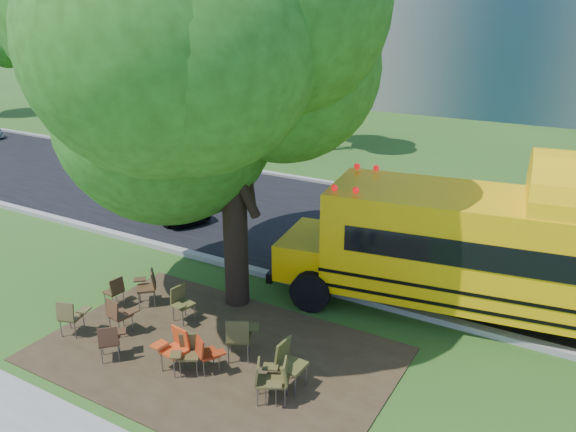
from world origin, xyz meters
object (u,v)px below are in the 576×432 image
Objects in this scene: chair_1 at (119,313)px; chair_4 at (206,351)px; black_car at (166,196)px; bg_car_red at (189,169)px; chair_10 at (181,301)px; chair_8 at (115,289)px; main_tree at (230,69)px; bg_car_silver at (103,136)px; chair_9 at (148,284)px; chair_11 at (240,335)px; pedestrian_b at (116,119)px; chair_5 at (188,350)px; chair_12 at (289,361)px; chair_2 at (110,339)px; pedestrian_a at (94,121)px; chair_6 at (280,376)px; chair_7 at (264,378)px; school_bus at (569,261)px; chair_0 at (70,314)px; chair_3 at (175,345)px.

chair_4 is (2.44, -0.16, -0.04)m from chair_1.
bg_car_red is (-1.66, 3.16, -0.04)m from black_car.
chair_8 is at bearing -70.63° from chair_10.
main_tree is 2.11× the size of bg_car_silver.
chair_9 is 0.23× the size of black_car.
pedestrian_b reaches higher than chair_11.
chair_12 reaches higher than chair_5.
chair_4 is 1.02× the size of chair_8.
chair_1 is 2.44m from chair_4.
chair_1 is 7.52m from black_car.
bg_car_silver reaches higher than chair_11.
pedestrian_a is at bearing 93.40° from chair_2.
chair_5 is 0.94× the size of chair_10.
chair_12 is (3.45, 0.99, 0.10)m from chair_2.
chair_4 is 0.73m from chair_11.
chair_2 is at bearing 76.27° from chair_6.
bg_car_red reaches higher than chair_6.
chair_5 is 0.90× the size of chair_9.
chair_10 reaches higher than chair_8.
main_tree is 4.90× the size of pedestrian_b.
pedestrian_b reaches higher than chair_1.
bg_car_red reaches higher than chair_7.
school_bus reaches higher than chair_9.
chair_11 is (2.76, 0.49, 0.07)m from chair_1.
school_bus is 14.53× the size of chair_2.
pedestrian_b is at bearing 3.30° from pedestrian_a.
bg_car_silver is at bearing 117.29° from chair_0.
chair_6 is (2.19, 0.20, -0.02)m from chair_3.
chair_3 is (1.30, 0.40, 0.05)m from chair_2.
pedestrian_a is (-17.66, 13.69, 0.47)m from chair_5.
chair_1 is at bearing -157.32° from school_bus.
school_bus reaches higher than black_car.
chair_8 is at bearing -15.42° from chair_3.
main_tree is 4.69× the size of pedestrian_a.
chair_5 is 1.94m from chair_6.
main_tree is at bearing 69.10° from chair_1.
main_tree is 5.34m from chair_11.
chair_11 is at bearing 95.04° from chair_4.
chair_3 is 0.61m from chair_4.
school_bus is 25.07m from pedestrian_a.
bg_car_silver reaches higher than chair_2.
bg_car_silver is (-12.28, 12.26, 0.18)m from chair_0.
chair_4 is 0.18× the size of bg_car_silver.
chair_7 is at bearing 3.62° from chair_1.
chair_5 is 0.19× the size of bg_car_red.
chair_2 is 1.05× the size of chair_8.
chair_0 is 4.90m from chair_12.
chair_5 is (0.76, -2.72, -4.89)m from main_tree.
chair_11 is 0.50× the size of pedestrian_a.
school_bus is 9.47m from chair_1.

